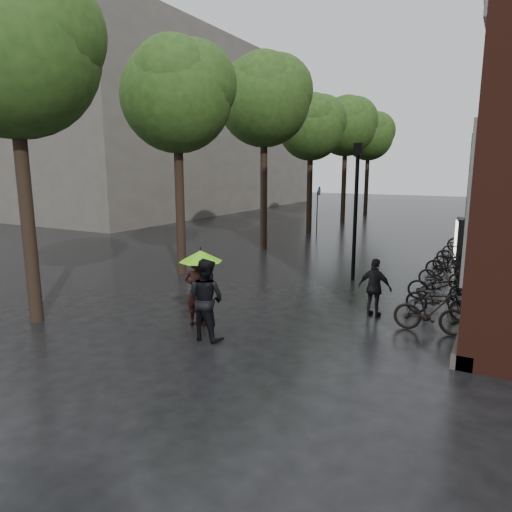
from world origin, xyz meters
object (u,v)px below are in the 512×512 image
Objects in this scene: person_burgundy at (197,291)px; person_black at (206,299)px; lamp_post at (356,199)px; pedestrian_walking at (375,288)px; parked_bicycles at (452,267)px; ad_lightbox at (459,241)px.

person_burgundy is 0.94× the size of person_black.
lamp_post is (1.25, 6.97, 1.85)m from person_black.
pedestrian_walking is 0.33× the size of lamp_post.
parked_bicycles is at bearing -95.51° from pedestrian_walking.
ad_lightbox is (4.12, 11.76, -0.01)m from person_black.
person_burgundy is at bearing -107.18° from lamp_post.
parked_bicycles is (4.94, 7.81, -0.40)m from person_burgundy.
person_black is at bearing -100.13° from lamp_post.
parked_bicycles is 4.06m from lamp_post.
parked_bicycles is at bearing 26.38° from lamp_post.
person_burgundy is at bearing 46.73° from pedestrian_walking.
parked_bicycles is (1.34, 5.06, -0.29)m from pedestrian_walking.
person_burgundy is 12.12m from ad_lightbox.
ad_lightbox is at bearing 91.93° from parked_bicycles.
lamp_post reaches higher than ad_lightbox.
parked_bicycles is (4.23, 8.45, -0.45)m from person_black.
ad_lightbox reaches higher than parked_bicycles.
person_burgundy is 0.38× the size of lamp_post.
person_black is 1.21× the size of pedestrian_walking.
person_burgundy is 9.25m from parked_bicycles.
ad_lightbox reaches higher than pedestrian_walking.
person_burgundy reaches higher than pedestrian_walking.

